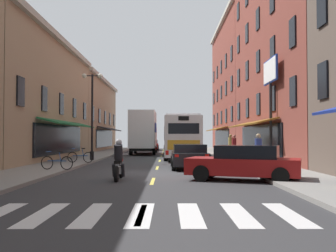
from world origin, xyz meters
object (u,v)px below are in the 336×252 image
(sedan_near, at_px, (187,156))
(sedan_far, at_px, (149,145))
(box_truck, at_px, (142,133))
(bicycle_mid, at_px, (55,162))
(pedestrian_rear, at_px, (256,150))
(sedan_mid, at_px, (242,163))
(billboard_sign, at_px, (269,83))
(street_lamp_twin, at_px, (90,112))
(transit_bus, at_px, (178,137))
(pedestrian_far, at_px, (229,145))
(motorcycle_rider, at_px, (117,162))
(pedestrian_mid, at_px, (232,146))
(bicycle_near, at_px, (78,157))

(sedan_near, xyz_separation_m, sedan_far, (-3.39, 29.40, -0.00))
(box_truck, relative_size, bicycle_mid, 4.86)
(sedan_near, bearing_deg, box_truck, 101.69)
(sedan_near, relative_size, pedestrian_rear, 2.47)
(sedan_near, bearing_deg, sedan_mid, -72.68)
(box_truck, relative_size, sedan_mid, 1.73)
(pedestrian_rear, bearing_deg, billboard_sign, -72.35)
(street_lamp_twin, bearing_deg, transit_bus, 34.61)
(pedestrian_far, xyz_separation_m, street_lamp_twin, (-10.49, -5.16, 2.38))
(motorcycle_rider, height_order, pedestrian_mid, pedestrian_mid)
(sedan_near, relative_size, pedestrian_mid, 2.49)
(box_truck, height_order, bicycle_mid, box_truck)
(pedestrian_mid, xyz_separation_m, street_lamp_twin, (-10.50, -3.51, 2.42))
(sedan_mid, bearing_deg, billboard_sign, 68.72)
(street_lamp_twin, bearing_deg, sedan_far, 82.65)
(motorcycle_rider, bearing_deg, pedestrian_far, 66.31)
(pedestrian_mid, bearing_deg, pedestrian_far, 25.35)
(pedestrian_far, relative_size, pedestrian_rear, 1.03)
(pedestrian_far, xyz_separation_m, pedestrian_rear, (-0.57, -12.33, -0.03))
(box_truck, relative_size, pedestrian_mid, 4.64)
(motorcycle_rider, xyz_separation_m, bicycle_near, (-3.49, 8.50, -0.21))
(bicycle_near, bearing_deg, pedestrian_rear, -23.77)
(bicycle_mid, distance_m, pedestrian_mid, 15.65)
(transit_bus, xyz_separation_m, box_truck, (-3.41, 7.43, 0.40))
(box_truck, distance_m, motorcycle_rider, 23.04)
(sedan_near, height_order, sedan_far, sedan_far)
(motorcycle_rider, distance_m, bicycle_near, 9.19)
(motorcycle_rider, relative_size, pedestrian_mid, 1.18)
(sedan_mid, xyz_separation_m, motorcycle_rider, (-5.02, 0.30, -0.00))
(billboard_sign, distance_m, motorcycle_rider, 12.77)
(billboard_sign, xyz_separation_m, bicycle_near, (-11.93, 0.01, -4.63))
(bicycle_mid, bearing_deg, transit_bus, 62.40)
(motorcycle_rider, bearing_deg, bicycle_near, 112.31)
(bicycle_near, bearing_deg, motorcycle_rider, -67.69)
(sedan_near, bearing_deg, transit_bus, 91.05)
(street_lamp_twin, bearing_deg, sedan_near, -40.76)
(motorcycle_rider, bearing_deg, box_truck, 91.06)
(sedan_near, relative_size, sedan_far, 1.01)
(transit_bus, relative_size, pedestrian_mid, 6.51)
(pedestrian_mid, bearing_deg, transit_bus, 103.89)
(bicycle_near, height_order, pedestrian_rear, pedestrian_rear)
(motorcycle_rider, relative_size, bicycle_mid, 1.23)
(sedan_far, bearing_deg, pedestrian_far, -68.34)
(motorcycle_rider, xyz_separation_m, pedestrian_rear, (6.61, 4.05, 0.35))
(pedestrian_mid, relative_size, street_lamp_twin, 0.29)
(sedan_far, bearing_deg, street_lamp_twin, -97.35)
(sedan_near, bearing_deg, bicycle_mid, -160.17)
(pedestrian_far, bearing_deg, bicycle_mid, -58.43)
(box_truck, bearing_deg, bicycle_mid, -98.71)
(sedan_mid, height_order, pedestrian_mid, pedestrian_mid)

